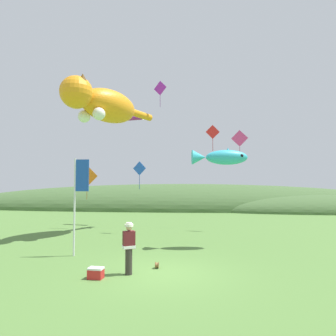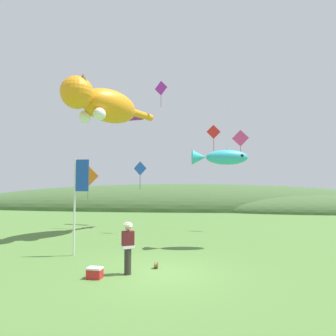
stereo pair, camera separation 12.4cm
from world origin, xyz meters
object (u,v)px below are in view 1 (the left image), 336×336
(kite_spool, at_px, (157,265))
(kite_fish_windsock, at_px, (221,157))
(kite_diamond_orange, at_px, (87,176))
(kite_diamond_blue, at_px, (139,169))
(picnic_cooler, at_px, (96,273))
(kite_diamond_violet, at_px, (160,88))
(kite_tube_streamer, at_px, (132,118))
(festival_attendant, at_px, (129,246))
(kite_diamond_red, at_px, (213,132))
(kite_giant_cat, at_px, (103,104))
(festival_banner_pole, at_px, (78,192))
(kite_diamond_pink, at_px, (240,139))

(kite_spool, distance_m, kite_fish_windsock, 6.48)
(kite_diamond_orange, distance_m, kite_diamond_blue, 4.41)
(picnic_cooler, height_order, kite_diamond_blue, kite_diamond_blue)
(kite_diamond_blue, bearing_deg, kite_diamond_violet, 68.86)
(kite_diamond_orange, bearing_deg, kite_tube_streamer, 42.65)
(festival_attendant, distance_m, kite_diamond_red, 13.73)
(picnic_cooler, xyz_separation_m, kite_giant_cat, (-2.26, 8.24, 7.91))
(kite_spool, distance_m, festival_banner_pole, 4.83)
(kite_spool, distance_m, kite_diamond_violet, 14.98)
(kite_diamond_red, bearing_deg, kite_spool, -105.22)
(kite_giant_cat, height_order, kite_diamond_pink, kite_giant_cat)
(kite_giant_cat, xyz_separation_m, kite_diamond_red, (7.11, 4.01, -1.12))
(kite_giant_cat, bearing_deg, kite_diamond_pink, 16.79)
(kite_giant_cat, relative_size, kite_diamond_blue, 4.00)
(kite_diamond_pink, bearing_deg, picnic_cooler, -121.09)
(festival_attendant, height_order, kite_diamond_violet, kite_diamond_violet)
(kite_giant_cat, bearing_deg, kite_diamond_red, 29.43)
(kite_fish_windsock, height_order, kite_diamond_blue, kite_fish_windsock)
(festival_banner_pole, bearing_deg, kite_tube_streamer, 88.15)
(kite_spool, relative_size, kite_diamond_blue, 0.13)
(kite_diamond_violet, bearing_deg, kite_diamond_red, 0.10)
(kite_diamond_violet, bearing_deg, kite_fish_windsock, -61.96)
(kite_diamond_blue, bearing_deg, kite_spool, -76.04)
(kite_spool, distance_m, kite_tube_streamer, 15.23)
(kite_tube_streamer, xyz_separation_m, kite_diamond_violet, (2.38, -1.42, 1.92))
(festival_banner_pole, height_order, kite_diamond_pink, kite_diamond_pink)
(kite_diamond_pink, relative_size, kite_diamond_violet, 1.01)
(festival_attendant, xyz_separation_m, kite_diamond_red, (3.86, 11.73, 6.02))
(festival_banner_pole, bearing_deg, kite_spool, -24.68)
(kite_spool, relative_size, kite_tube_streamer, 0.12)
(kite_diamond_pink, distance_m, kite_diamond_red, 2.30)
(kite_diamond_orange, bearing_deg, kite_spool, -58.15)
(kite_spool, bearing_deg, kite_giant_cat, 120.99)
(picnic_cooler, xyz_separation_m, kite_diamond_orange, (-4.19, 11.12, 3.51))
(kite_diamond_violet, bearing_deg, kite_giant_cat, -128.67)
(kite_giant_cat, height_order, kite_tube_streamer, kite_giant_cat)
(kite_giant_cat, bearing_deg, festival_banner_pole, -84.72)
(festival_attendant, height_order, kite_diamond_pink, kite_diamond_pink)
(kite_diamond_red, height_order, kite_diamond_blue, kite_diamond_red)
(kite_spool, xyz_separation_m, kite_giant_cat, (-4.14, 6.90, 7.97))
(kite_spool, xyz_separation_m, kite_diamond_red, (2.97, 10.91, 6.85))
(picnic_cooler, height_order, kite_diamond_orange, kite_diamond_orange)
(festival_attendant, relative_size, kite_fish_windsock, 0.62)
(kite_diamond_orange, xyz_separation_m, kite_diamond_pink, (10.77, -0.22, 2.57))
(kite_fish_windsock, height_order, kite_diamond_violet, kite_diamond_violet)
(picnic_cooler, distance_m, kite_tube_streamer, 16.03)
(picnic_cooler, height_order, kite_fish_windsock, kite_fish_windsock)
(kite_giant_cat, height_order, kite_diamond_red, kite_giant_cat)
(picnic_cooler, height_order, kite_giant_cat, kite_giant_cat)
(festival_attendant, relative_size, kite_diamond_violet, 0.88)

